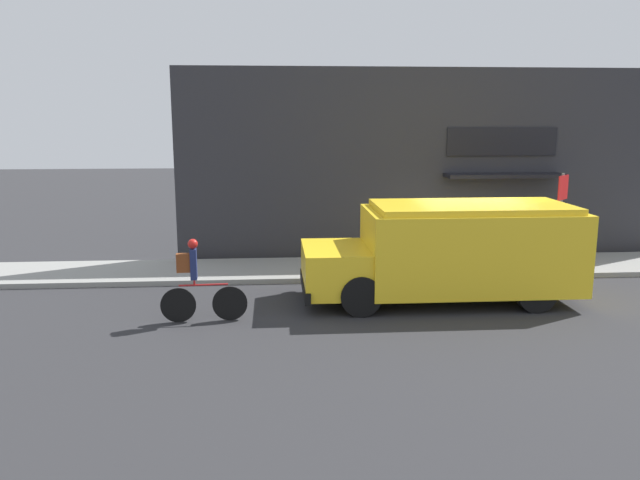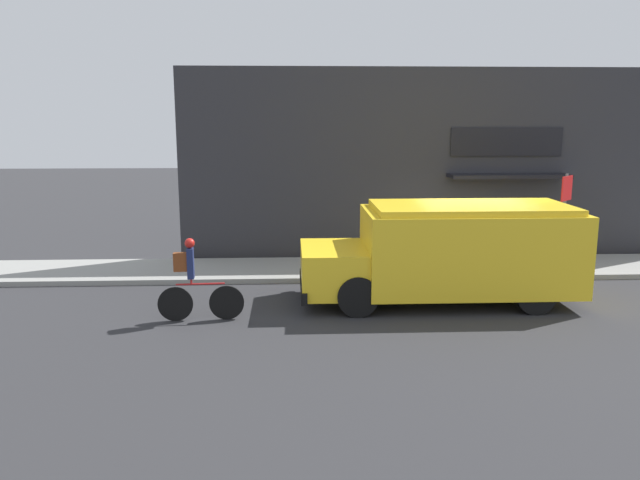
% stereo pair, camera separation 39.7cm
% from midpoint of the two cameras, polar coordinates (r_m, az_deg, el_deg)
% --- Properties ---
extents(ground_plane, '(70.00, 70.00, 0.00)m').
position_cam_midpoint_polar(ground_plane, '(15.62, 12.65, -3.63)').
color(ground_plane, '#2B2B2D').
extents(sidewalk, '(28.00, 2.29, 0.13)m').
position_cam_midpoint_polar(sidewalk, '(16.67, 11.52, -2.42)').
color(sidewalk, gray).
rests_on(sidewalk, ground_plane).
extents(storefront, '(14.71, 0.94, 5.24)m').
position_cam_midpoint_polar(storefront, '(17.74, 10.65, 6.80)').
color(storefront, '#2D2D33').
rests_on(storefront, ground_plane).
extents(school_bus, '(5.83, 2.65, 2.11)m').
position_cam_midpoint_polar(school_bus, '(13.61, 11.16, -0.95)').
color(school_bus, yellow).
rests_on(school_bus, ground_plane).
extents(cyclist, '(1.67, 0.21, 1.64)m').
position_cam_midpoint_polar(cyclist, '(12.31, -12.06, -3.87)').
color(cyclist, black).
rests_on(cyclist, ground_plane).
extents(stop_sign_post, '(0.45, 0.45, 2.43)m').
position_cam_midpoint_polar(stop_sign_post, '(16.51, 20.56, 2.95)').
color(stop_sign_post, slate).
rests_on(stop_sign_post, sidewalk).
extents(trash_bin, '(0.46, 0.46, 0.90)m').
position_cam_midpoint_polar(trash_bin, '(16.68, 12.06, -0.61)').
color(trash_bin, '#2D5138').
rests_on(trash_bin, sidewalk).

